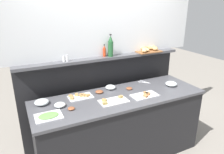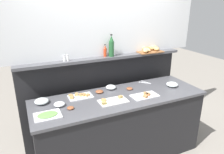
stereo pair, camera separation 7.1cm
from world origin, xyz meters
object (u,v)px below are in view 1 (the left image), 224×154
(hot_sauce_bottle, at_px, (104,51))
(salt_shaker, at_px, (64,58))
(glass_bowl_medium, at_px, (60,105))
(wine_bottle_green, at_px, (111,47))
(glass_bowl_extra, at_px, (42,102))
(sandwich_platter_front, at_px, (113,101))
(bread_basket, at_px, (148,49))
(sandwich_platter_rear, at_px, (145,95))
(glass_bowl_small, at_px, (111,87))
(condiment_bowl_teal, at_px, (71,108))
(glass_bowl_large, at_px, (171,84))
(pepper_shaker, at_px, (67,58))
(condiment_bowl_dark, at_px, (129,88))
(sandwich_platter_side, at_px, (80,96))
(cold_cuts_platter, at_px, (49,116))
(serving_tongs, at_px, (145,82))
(condiment_bowl_red, at_px, (99,92))

(hot_sauce_bottle, height_order, salt_shaker, hot_sauce_bottle)
(glass_bowl_medium, xyz_separation_m, wine_bottle_green, (0.86, 0.41, 0.54))
(glass_bowl_extra, relative_size, wine_bottle_green, 0.53)
(sandwich_platter_front, relative_size, bread_basket, 0.86)
(sandwich_platter_rear, relative_size, bread_basket, 0.86)
(sandwich_platter_rear, height_order, glass_bowl_small, glass_bowl_small)
(condiment_bowl_teal, bearing_deg, glass_bowl_large, 2.20)
(hot_sauce_bottle, distance_m, pepper_shaker, 0.55)
(condiment_bowl_dark, bearing_deg, condiment_bowl_teal, -166.45)
(glass_bowl_extra, bearing_deg, condiment_bowl_teal, -44.58)
(sandwich_platter_front, distance_m, glass_bowl_extra, 0.86)
(glass_bowl_medium, relative_size, condiment_bowl_dark, 1.48)
(glass_bowl_extra, xyz_separation_m, pepper_shaker, (0.41, 0.27, 0.43))
(sandwich_platter_side, bearing_deg, pepper_shaker, 102.28)
(sandwich_platter_side, distance_m, hot_sauce_bottle, 0.75)
(glass_bowl_extra, bearing_deg, cold_cuts_platter, -86.63)
(glass_bowl_large, height_order, pepper_shaker, pepper_shaker)
(sandwich_platter_rear, xyz_separation_m, glass_bowl_large, (0.54, 0.12, 0.02))
(sandwich_platter_side, height_order, condiment_bowl_teal, sandwich_platter_side)
(sandwich_platter_rear, relative_size, cold_cuts_platter, 1.24)
(condiment_bowl_dark, relative_size, bread_basket, 0.21)
(glass_bowl_extra, relative_size, hot_sauce_bottle, 0.95)
(condiment_bowl_dark, relative_size, pepper_shaker, 1.01)
(serving_tongs, bearing_deg, wine_bottle_green, 157.56)
(condiment_bowl_teal, height_order, pepper_shaker, pepper_shaker)
(sandwich_platter_front, distance_m, salt_shaker, 0.85)
(sandwich_platter_side, relative_size, serving_tongs, 1.74)
(sandwich_platter_rear, bearing_deg, wine_bottle_green, 109.56)
(cold_cuts_platter, height_order, glass_bowl_small, glass_bowl_small)
(condiment_bowl_teal, bearing_deg, pepper_shaker, 76.81)
(glass_bowl_medium, bearing_deg, bread_basket, 16.42)
(sandwich_platter_front, bearing_deg, glass_bowl_large, 4.83)
(cold_cuts_platter, xyz_separation_m, hot_sauce_bottle, (0.94, 0.62, 0.49))
(sandwich_platter_side, height_order, glass_bowl_small, glass_bowl_small)
(serving_tongs, bearing_deg, hot_sauce_bottle, 157.67)
(cold_cuts_platter, xyz_separation_m, glass_bowl_extra, (-0.02, 0.33, 0.02))
(cold_cuts_platter, distance_m, bread_basket, 1.86)
(sandwich_platter_front, xyz_separation_m, wine_bottle_green, (0.24, 0.57, 0.55))
(cold_cuts_platter, distance_m, wine_bottle_green, 1.30)
(glass_bowl_small, distance_m, serving_tongs, 0.58)
(glass_bowl_medium, distance_m, salt_shaker, 0.64)
(hot_sauce_bottle, bearing_deg, wine_bottle_green, -21.64)
(hot_sauce_bottle, distance_m, bread_basket, 0.75)
(sandwich_platter_rear, relative_size, condiment_bowl_red, 3.38)
(glass_bowl_large, distance_m, bread_basket, 0.68)
(glass_bowl_large, xyz_separation_m, condiment_bowl_red, (-1.04, 0.23, -0.01))
(condiment_bowl_dark, bearing_deg, salt_shaker, 157.33)
(sandwich_platter_rear, height_order, glass_bowl_medium, glass_bowl_medium)
(condiment_bowl_teal, relative_size, hot_sauce_bottle, 0.46)
(glass_bowl_medium, bearing_deg, salt_shaker, 66.46)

